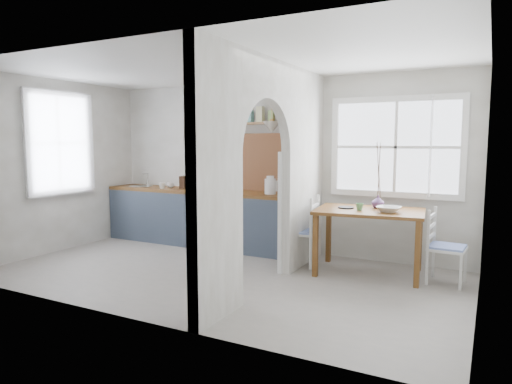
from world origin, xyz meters
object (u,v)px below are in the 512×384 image
at_px(chair_right, 447,247).
at_px(vase, 378,202).
at_px(chair_left, 300,231).
at_px(kettle, 270,185).
at_px(dining_table, 369,242).

xyz_separation_m(chair_right, vase, (-0.86, 0.17, 0.46)).
xyz_separation_m(chair_left, kettle, (-0.63, 0.38, 0.56)).
xyz_separation_m(kettle, vase, (1.62, -0.18, -0.13)).
height_order(chair_right, kettle, kettle).
bearing_deg(dining_table, chair_left, 175.34).
bearing_deg(dining_table, chair_right, -5.22).
bearing_deg(vase, kettle, 173.81).
relative_size(chair_right, kettle, 3.29).
bearing_deg(chair_left, dining_table, 84.76).
xyz_separation_m(chair_left, chair_right, (1.85, 0.04, -0.03)).
bearing_deg(chair_right, dining_table, 95.39).
distance_m(kettle, vase, 1.64).
bearing_deg(kettle, chair_left, -52.04).
bearing_deg(kettle, chair_right, -28.87).
xyz_separation_m(dining_table, chair_right, (0.92, 0.01, 0.03)).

